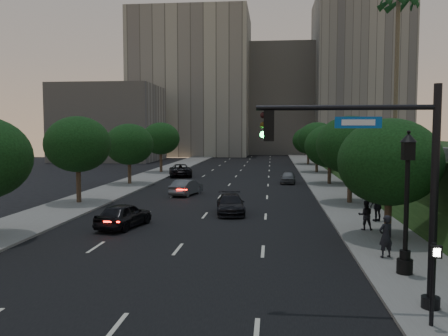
# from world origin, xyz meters

# --- Properties ---
(ground) EXTENTS (160.00, 160.00, 0.00)m
(ground) POSITION_xyz_m (0.00, 0.00, 0.00)
(ground) COLOR black
(ground) RESTS_ON ground
(road_surface) EXTENTS (16.00, 140.00, 0.02)m
(road_surface) POSITION_xyz_m (0.00, 30.00, 0.01)
(road_surface) COLOR black
(road_surface) RESTS_ON ground
(sidewalk_right) EXTENTS (4.50, 140.00, 0.15)m
(sidewalk_right) POSITION_xyz_m (10.25, 30.00, 0.07)
(sidewalk_right) COLOR slate
(sidewalk_right) RESTS_ON ground
(sidewalk_left) EXTENTS (4.50, 140.00, 0.15)m
(sidewalk_left) POSITION_xyz_m (-10.25, 30.00, 0.07)
(sidewalk_left) COLOR slate
(sidewalk_left) RESTS_ON ground
(parapet_wall) EXTENTS (0.35, 90.00, 0.70)m
(parapet_wall) POSITION_xyz_m (13.50, 28.00, 4.35)
(parapet_wall) COLOR slate
(parapet_wall) RESTS_ON embankment
(office_block_left) EXTENTS (26.00, 20.00, 32.00)m
(office_block_left) POSITION_xyz_m (-14.00, 92.00, 16.00)
(office_block_left) COLOR gray
(office_block_left) RESTS_ON ground
(office_block_mid) EXTENTS (22.00, 18.00, 26.00)m
(office_block_mid) POSITION_xyz_m (6.00, 102.00, 13.00)
(office_block_mid) COLOR #A19D94
(office_block_mid) RESTS_ON ground
(office_block_right) EXTENTS (20.00, 22.00, 36.00)m
(office_block_right) POSITION_xyz_m (24.00, 96.00, 18.00)
(office_block_right) COLOR gray
(office_block_right) RESTS_ON ground
(office_block_filler) EXTENTS (18.00, 16.00, 14.00)m
(office_block_filler) POSITION_xyz_m (-26.00, 70.00, 7.00)
(office_block_filler) COLOR #A19D94
(office_block_filler) RESTS_ON ground
(tree_right_a) EXTENTS (5.20, 5.20, 6.24)m
(tree_right_a) POSITION_xyz_m (10.30, 8.00, 4.02)
(tree_right_a) COLOR #38281C
(tree_right_a) RESTS_ON ground
(tree_right_b) EXTENTS (5.20, 5.20, 6.74)m
(tree_right_b) POSITION_xyz_m (10.30, 20.00, 4.52)
(tree_right_b) COLOR #38281C
(tree_right_b) RESTS_ON ground
(tree_right_c) EXTENTS (5.20, 5.20, 6.24)m
(tree_right_c) POSITION_xyz_m (10.30, 33.00, 4.02)
(tree_right_c) COLOR #38281C
(tree_right_c) RESTS_ON ground
(tree_right_d) EXTENTS (5.20, 5.20, 6.74)m
(tree_right_d) POSITION_xyz_m (10.30, 47.00, 4.52)
(tree_right_d) COLOR #38281C
(tree_right_d) RESTS_ON ground
(tree_right_e) EXTENTS (5.20, 5.20, 6.24)m
(tree_right_e) POSITION_xyz_m (10.30, 62.00, 4.02)
(tree_right_e) COLOR #38281C
(tree_right_e) RESTS_ON ground
(tree_left_b) EXTENTS (5.00, 5.00, 6.71)m
(tree_left_b) POSITION_xyz_m (-10.30, 18.00, 4.58)
(tree_left_b) COLOR #38281C
(tree_left_b) RESTS_ON ground
(tree_left_c) EXTENTS (5.00, 5.00, 6.34)m
(tree_left_c) POSITION_xyz_m (-10.30, 31.00, 4.21)
(tree_left_c) COLOR #38281C
(tree_left_c) RESTS_ON ground
(tree_left_d) EXTENTS (5.00, 5.00, 6.71)m
(tree_left_d) POSITION_xyz_m (-10.30, 45.00, 4.58)
(tree_left_d) COLOR #38281C
(tree_left_d) RESTS_ON ground
(palm_far) EXTENTS (3.20, 3.20, 15.50)m
(palm_far) POSITION_xyz_m (16.00, 30.00, 17.64)
(palm_far) COLOR #4C4233
(palm_far) RESTS_ON embankment
(traffic_signal_mast) EXTENTS (5.68, 0.56, 7.00)m
(traffic_signal_mast) POSITION_xyz_m (8.19, -1.84, 3.67)
(traffic_signal_mast) COLOR black
(traffic_signal_mast) RESTS_ON ground
(street_lamp) EXTENTS (0.64, 0.64, 5.62)m
(street_lamp) POSITION_xyz_m (9.47, 1.74, 2.63)
(street_lamp) COLOR black
(street_lamp) RESTS_ON ground
(pedestrian_signal) EXTENTS (0.30, 0.33, 2.50)m
(pedestrian_signal) POSITION_xyz_m (8.87, -3.26, 1.57)
(pedestrian_signal) COLOR black
(pedestrian_signal) RESTS_ON ground
(sedan_near_left) EXTENTS (2.63, 4.59, 1.47)m
(sedan_near_left) POSITION_xyz_m (-4.11, 9.70, 0.73)
(sedan_near_left) COLOR black
(sedan_near_left) RESTS_ON ground
(sedan_mid_left) EXTENTS (2.41, 4.43, 1.39)m
(sedan_mid_left) POSITION_xyz_m (-3.01, 23.74, 0.69)
(sedan_mid_left) COLOR #4C4F53
(sedan_mid_left) RESTS_ON ground
(sedan_far_left) EXTENTS (3.84, 6.04, 1.55)m
(sedan_far_left) POSITION_xyz_m (-6.80, 40.35, 0.78)
(sedan_far_left) COLOR black
(sedan_far_left) RESTS_ON ground
(sedan_near_right) EXTENTS (2.38, 4.71, 1.31)m
(sedan_near_right) POSITION_xyz_m (1.62, 14.88, 0.66)
(sedan_near_right) COLOR black
(sedan_near_right) RESTS_ON ground
(sedan_far_right) EXTENTS (1.82, 3.95, 1.31)m
(sedan_far_right) POSITION_xyz_m (6.10, 34.10, 0.66)
(sedan_far_right) COLOR #4F5256
(sedan_far_right) RESTS_ON ground
(pedestrian_a) EXTENTS (0.79, 0.68, 1.84)m
(pedestrian_a) POSITION_xyz_m (9.28, 4.03, 1.07)
(pedestrian_a) COLOR black
(pedestrian_a) RESTS_ON sidewalk_right
(pedestrian_b) EXTENTS (0.82, 0.65, 1.63)m
(pedestrian_b) POSITION_xyz_m (9.53, 9.79, 0.97)
(pedestrian_b) COLOR black
(pedestrian_b) RESTS_ON sidewalk_right
(pedestrian_c) EXTENTS (1.16, 0.90, 1.83)m
(pedestrian_c) POSITION_xyz_m (10.75, 12.42, 1.07)
(pedestrian_c) COLOR black
(pedestrian_c) RESTS_ON sidewalk_right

